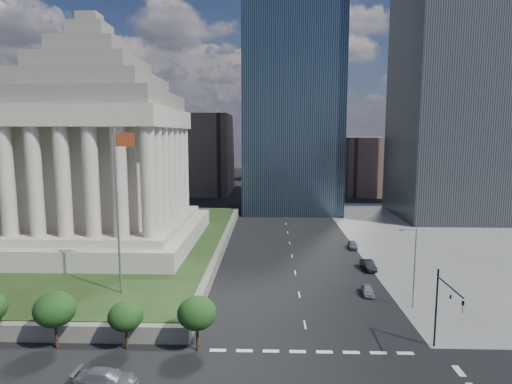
{
  "coord_description": "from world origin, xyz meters",
  "views": [
    {
      "loc": [
        -4.05,
        -25.27,
        21.0
      ],
      "look_at": [
        -5.48,
        21.12,
        14.73
      ],
      "focal_mm": 30.0,
      "sensor_mm": 36.0,
      "label": 1
    }
  ],
  "objects_px": {
    "street_lamp_north": "(413,263)",
    "parked_sedan_mid": "(368,265)",
    "flagpole": "(118,202)",
    "suv_grey": "(106,379)",
    "traffic_signal_ne": "(444,303)",
    "parked_sedan_near": "(368,290)",
    "parked_sedan_far": "(353,245)",
    "war_memorial": "(95,132)"
  },
  "relations": [
    {
      "from": "street_lamp_north",
      "to": "parked_sedan_mid",
      "type": "distance_m",
      "value": 15.73
    },
    {
      "from": "flagpole",
      "to": "suv_grey",
      "type": "height_order",
      "value": "flagpole"
    },
    {
      "from": "traffic_signal_ne",
      "to": "street_lamp_north",
      "type": "height_order",
      "value": "street_lamp_north"
    },
    {
      "from": "street_lamp_north",
      "to": "parked_sedan_near",
      "type": "xyz_separation_m",
      "value": [
        -4.33,
        4.22,
        -5.04
      ]
    },
    {
      "from": "traffic_signal_ne",
      "to": "suv_grey",
      "type": "relative_size",
      "value": 1.48
    },
    {
      "from": "flagpole",
      "to": "parked_sedan_far",
      "type": "distance_m",
      "value": 45.52
    },
    {
      "from": "flagpole",
      "to": "traffic_signal_ne",
      "type": "relative_size",
      "value": 2.5
    },
    {
      "from": "traffic_signal_ne",
      "to": "suv_grey",
      "type": "bearing_deg",
      "value": -168.29
    },
    {
      "from": "suv_grey",
      "to": "war_memorial",
      "type": "bearing_deg",
      "value": 24.9
    },
    {
      "from": "suv_grey",
      "to": "parked_sedan_mid",
      "type": "relative_size",
      "value": 1.21
    },
    {
      "from": "parked_sedan_far",
      "to": "parked_sedan_near",
      "type": "bearing_deg",
      "value": -90.89
    },
    {
      "from": "street_lamp_north",
      "to": "suv_grey",
      "type": "distance_m",
      "value": 35.83
    },
    {
      "from": "parked_sedan_mid",
      "to": "traffic_signal_ne",
      "type": "bearing_deg",
      "value": -92.09
    },
    {
      "from": "flagpole",
      "to": "parked_sedan_near",
      "type": "xyz_separation_m",
      "value": [
        30.83,
        5.22,
        -12.49
      ]
    },
    {
      "from": "traffic_signal_ne",
      "to": "parked_sedan_far",
      "type": "distance_m",
      "value": 39.0
    },
    {
      "from": "traffic_signal_ne",
      "to": "parked_sedan_near",
      "type": "bearing_deg",
      "value": 102.71
    },
    {
      "from": "parked_sedan_near",
      "to": "parked_sedan_mid",
      "type": "relative_size",
      "value": 0.82
    },
    {
      "from": "flagpole",
      "to": "parked_sedan_near",
      "type": "height_order",
      "value": "flagpole"
    },
    {
      "from": "suv_grey",
      "to": "parked_sedan_near",
      "type": "relative_size",
      "value": 1.47
    },
    {
      "from": "traffic_signal_ne",
      "to": "parked_sedan_far",
      "type": "relative_size",
      "value": 1.99
    },
    {
      "from": "parked_sedan_far",
      "to": "suv_grey",
      "type": "bearing_deg",
      "value": -117.61
    },
    {
      "from": "street_lamp_north",
      "to": "war_memorial",
      "type": "bearing_deg",
      "value": 154.08
    },
    {
      "from": "parked_sedan_mid",
      "to": "parked_sedan_far",
      "type": "xyz_separation_m",
      "value": [
        0.0,
        12.58,
        -0.05
      ]
    },
    {
      "from": "traffic_signal_ne",
      "to": "suv_grey",
      "type": "distance_m",
      "value": 31.0
    },
    {
      "from": "war_memorial",
      "to": "traffic_signal_ne",
      "type": "height_order",
      "value": "war_memorial"
    },
    {
      "from": "flagpole",
      "to": "parked_sedan_mid",
      "type": "relative_size",
      "value": 4.48
    },
    {
      "from": "war_memorial",
      "to": "parked_sedan_far",
      "type": "bearing_deg",
      "value": 5.54
    },
    {
      "from": "street_lamp_north",
      "to": "parked_sedan_far",
      "type": "xyz_separation_m",
      "value": [
        -1.83,
        27.41,
        -4.98
      ]
    },
    {
      "from": "suv_grey",
      "to": "parked_sedan_far",
      "type": "distance_m",
      "value": 53.51
    },
    {
      "from": "war_memorial",
      "to": "parked_sedan_mid",
      "type": "distance_m",
      "value": 50.64
    },
    {
      "from": "parked_sedan_far",
      "to": "street_lamp_north",
      "type": "bearing_deg",
      "value": -80.92
    },
    {
      "from": "traffic_signal_ne",
      "to": "flagpole",
      "type": "bearing_deg",
      "value": 163.29
    },
    {
      "from": "street_lamp_north",
      "to": "parked_sedan_far",
      "type": "relative_size",
      "value": 2.48
    },
    {
      "from": "street_lamp_north",
      "to": "parked_sedan_far",
      "type": "height_order",
      "value": "street_lamp_north"
    },
    {
      "from": "flagpole",
      "to": "street_lamp_north",
      "type": "distance_m",
      "value": 35.95
    },
    {
      "from": "war_memorial",
      "to": "suv_grey",
      "type": "xyz_separation_m",
      "value": [
        16.46,
        -40.53,
        -20.62
      ]
    },
    {
      "from": "war_memorial",
      "to": "flagpole",
      "type": "relative_size",
      "value": 1.95
    },
    {
      "from": "war_memorial",
      "to": "parked_sedan_near",
      "type": "distance_m",
      "value": 51.32
    },
    {
      "from": "traffic_signal_ne",
      "to": "parked_sedan_near",
      "type": "height_order",
      "value": "traffic_signal_ne"
    },
    {
      "from": "war_memorial",
      "to": "parked_sedan_near",
      "type": "height_order",
      "value": "war_memorial"
    },
    {
      "from": "war_memorial",
      "to": "street_lamp_north",
      "type": "distance_m",
      "value": 54.92
    },
    {
      "from": "flagpole",
      "to": "parked_sedan_mid",
      "type": "bearing_deg",
      "value": 25.4
    }
  ]
}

